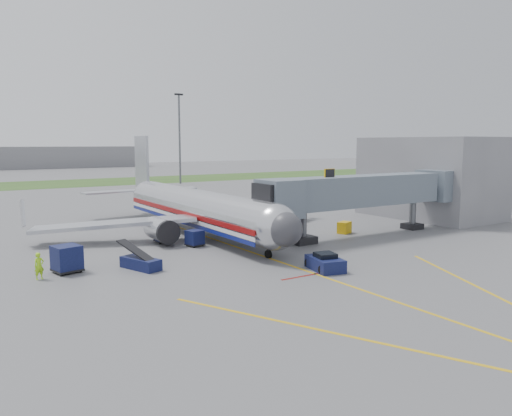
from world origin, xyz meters
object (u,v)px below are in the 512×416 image
pushback_tug (325,263)px  ramp_worker (39,266)px  belt_loader (140,262)px  airliner (196,208)px

pushback_tug → ramp_worker: ramp_worker is taller
pushback_tug → belt_loader: bearing=145.8°
pushback_tug → airliner: bearing=94.0°
airliner → ramp_worker: size_ratio=19.06×
pushback_tug → ramp_worker: size_ratio=1.84×
airliner → pushback_tug: 18.91m
pushback_tug → ramp_worker: 20.14m
airliner → belt_loader: (-10.02, -11.04, -2.16)m
airliner → belt_loader: bearing=-132.2°
airliner → belt_loader: 15.06m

